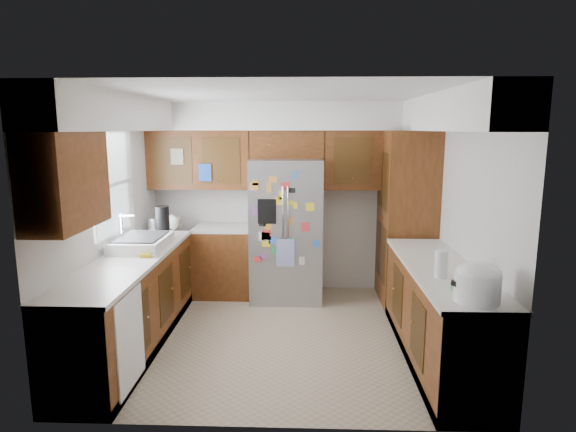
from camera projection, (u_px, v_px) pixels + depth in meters
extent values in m
plane|color=tan|center=(282.00, 336.00, 5.12)|extent=(3.60, 3.60, 0.00)
cube|color=beige|center=(288.00, 198.00, 6.47)|extent=(3.60, 0.04, 2.50)
cube|color=beige|center=(108.00, 219.00, 4.96)|extent=(0.04, 3.20, 2.50)
cube|color=beige|center=(461.00, 222.00, 4.83)|extent=(0.04, 3.20, 2.50)
cube|color=beige|center=(271.00, 264.00, 3.32)|extent=(3.60, 0.04, 2.50)
cube|color=white|center=(282.00, 93.00, 4.67)|extent=(3.60, 3.20, 0.02)
cube|color=white|center=(287.00, 116.00, 6.09)|extent=(3.60, 0.38, 0.35)
cube|color=white|center=(120.00, 113.00, 4.76)|extent=(0.38, 3.20, 0.35)
cube|color=white|center=(448.00, 113.00, 4.65)|extent=(0.38, 3.20, 0.35)
cube|color=#492A0E|center=(200.00, 160.00, 6.25)|extent=(1.33, 0.34, 0.75)
cube|color=#492A0E|center=(376.00, 160.00, 6.17)|extent=(1.33, 0.34, 0.75)
cube|color=#492A0E|center=(65.00, 181.00, 3.73)|extent=(0.34, 0.85, 0.75)
cube|color=white|center=(111.00, 185.00, 4.99)|extent=(0.02, 0.90, 1.05)
cube|color=white|center=(114.00, 185.00, 4.99)|extent=(0.01, 1.02, 1.15)
cube|color=blue|center=(205.00, 173.00, 6.08)|extent=(0.16, 0.02, 0.22)
cube|color=beige|center=(177.00, 157.00, 6.06)|extent=(0.16, 0.02, 0.20)
cube|color=#492A0E|center=(131.00, 305.00, 4.80)|extent=(0.60, 2.60, 0.88)
cube|color=#492A0E|center=(225.00, 262.00, 6.35)|extent=(0.75, 0.60, 0.88)
cube|color=silver|center=(128.00, 260.00, 4.72)|extent=(0.63, 2.60, 0.04)
cube|color=silver|center=(224.00, 228.00, 6.27)|extent=(0.75, 0.60, 0.04)
cube|color=black|center=(133.00, 341.00, 4.87)|extent=(0.60, 2.60, 0.10)
cube|color=white|center=(131.00, 340.00, 3.95)|extent=(0.01, 0.58, 0.80)
cube|color=#492A0E|center=(439.00, 316.00, 4.52)|extent=(0.60, 2.25, 0.88)
cube|color=silver|center=(442.00, 268.00, 4.44)|extent=(0.63, 2.25, 0.04)
cube|color=black|center=(437.00, 354.00, 4.59)|extent=(0.60, 2.25, 0.10)
cube|color=#492A0E|center=(406.00, 218.00, 6.01)|extent=(0.60, 0.90, 2.15)
cube|color=gray|center=(287.00, 230.00, 6.14)|extent=(0.90, 0.75, 1.80)
cylinder|color=silver|center=(283.00, 224.00, 5.73)|extent=(0.02, 0.02, 0.90)
cylinder|color=silver|center=(288.00, 224.00, 5.73)|extent=(0.02, 0.02, 0.90)
cube|color=black|center=(267.00, 212.00, 5.72)|extent=(0.22, 0.01, 0.30)
cube|color=silver|center=(285.00, 253.00, 5.78)|extent=(0.22, 0.01, 0.34)
cube|color=white|center=(302.00, 261.00, 5.82)|extent=(0.07, 0.00, 0.10)
cube|color=orange|center=(290.00, 221.00, 5.73)|extent=(0.06, 0.00, 0.09)
cube|color=blue|center=(272.00, 240.00, 5.78)|extent=(0.08, 0.00, 0.09)
cube|color=red|center=(285.00, 186.00, 5.66)|extent=(0.10, 0.00, 0.10)
cube|color=orange|center=(254.00, 187.00, 5.67)|extent=(0.10, 0.00, 0.09)
cube|color=blue|center=(280.00, 248.00, 5.80)|extent=(0.09, 0.00, 0.11)
cube|color=orange|center=(268.00, 226.00, 5.75)|extent=(0.10, 0.00, 0.10)
cube|color=orange|center=(256.00, 183.00, 5.67)|extent=(0.08, 0.00, 0.06)
cube|color=green|center=(275.00, 250.00, 5.81)|extent=(0.08, 0.00, 0.09)
cube|color=blue|center=(295.00, 175.00, 5.63)|extent=(0.06, 0.00, 0.10)
cube|color=yellow|center=(266.00, 244.00, 5.79)|extent=(0.10, 0.00, 0.08)
cube|color=black|center=(285.00, 241.00, 5.78)|extent=(0.10, 0.00, 0.07)
cube|color=black|center=(291.00, 190.00, 5.67)|extent=(0.11, 0.00, 0.06)
cube|color=white|center=(261.00, 236.00, 5.78)|extent=(0.07, 0.00, 0.11)
cube|color=white|center=(266.00, 236.00, 5.78)|extent=(0.10, 0.00, 0.10)
cube|color=yellow|center=(281.00, 195.00, 5.68)|extent=(0.06, 0.00, 0.11)
cube|color=black|center=(262.00, 224.00, 5.75)|extent=(0.08, 0.00, 0.05)
cube|color=green|center=(292.00, 243.00, 5.78)|extent=(0.08, 0.00, 0.12)
cube|color=orange|center=(269.00, 188.00, 5.67)|extent=(0.06, 0.00, 0.12)
cube|color=#8C4C99|center=(255.00, 210.00, 5.73)|extent=(0.06, 0.00, 0.11)
cube|color=blue|center=(316.00, 244.00, 5.77)|extent=(0.07, 0.00, 0.09)
cube|color=yellow|center=(310.00, 207.00, 5.69)|extent=(0.10, 0.00, 0.10)
cube|color=red|center=(258.00, 259.00, 5.83)|extent=(0.10, 0.00, 0.07)
cube|color=red|center=(267.00, 235.00, 5.77)|extent=(0.11, 0.00, 0.12)
cube|color=orange|center=(273.00, 180.00, 5.65)|extent=(0.10, 0.00, 0.08)
cube|color=red|center=(305.00, 227.00, 5.74)|extent=(0.09, 0.00, 0.11)
cube|color=yellow|center=(290.00, 203.00, 5.69)|extent=(0.08, 0.00, 0.06)
cube|color=yellow|center=(280.00, 201.00, 5.69)|extent=(0.11, 0.00, 0.10)
cube|color=yellow|center=(295.00, 205.00, 5.70)|extent=(0.05, 0.00, 0.08)
cube|color=#8C4C99|center=(263.00, 256.00, 5.82)|extent=(0.08, 0.00, 0.06)
cube|color=#492A0E|center=(287.00, 144.00, 6.17)|extent=(0.96, 0.34, 0.35)
sphere|color=#1F3F9B|center=(261.00, 120.00, 6.13)|extent=(0.27, 0.27, 0.27)
cylinder|color=black|center=(306.00, 124.00, 6.07)|extent=(0.30, 0.30, 0.17)
ellipsoid|color=#333338|center=(306.00, 117.00, 6.06)|extent=(0.28, 0.28, 0.12)
cube|color=white|center=(141.00, 243.00, 5.10)|extent=(0.52, 0.70, 0.12)
cube|color=black|center=(141.00, 237.00, 5.08)|extent=(0.44, 0.60, 0.02)
cylinder|color=silver|center=(122.00, 228.00, 5.07)|extent=(0.02, 0.02, 0.30)
cylinder|color=silver|center=(127.00, 216.00, 5.05)|extent=(0.16, 0.02, 0.02)
cube|color=yellow|center=(148.00, 254.00, 4.80)|extent=(0.10, 0.18, 0.04)
cube|color=black|center=(163.00, 235.00, 5.54)|extent=(0.18, 0.14, 0.10)
cylinder|color=black|center=(162.00, 218.00, 5.50)|extent=(0.16, 0.16, 0.28)
cylinder|color=gray|center=(154.00, 226.00, 5.77)|extent=(0.14, 0.14, 0.20)
sphere|color=white|center=(170.00, 223.00, 5.98)|extent=(0.20, 0.20, 0.20)
cube|color=#3F72B2|center=(164.00, 221.00, 6.14)|extent=(0.14, 0.10, 0.18)
cube|color=#BFB28C|center=(176.00, 222.00, 6.15)|extent=(0.10, 0.08, 0.14)
cylinder|color=white|center=(152.00, 235.00, 5.49)|extent=(0.08, 0.08, 0.11)
cylinder|color=white|center=(477.00, 287.00, 3.53)|extent=(0.33, 0.33, 0.22)
ellipsoid|color=white|center=(478.00, 272.00, 3.51)|extent=(0.32, 0.32, 0.14)
cube|color=black|center=(456.00, 283.00, 3.53)|extent=(0.04, 0.06, 0.04)
cylinder|color=white|center=(441.00, 264.00, 4.09)|extent=(0.11, 0.11, 0.24)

